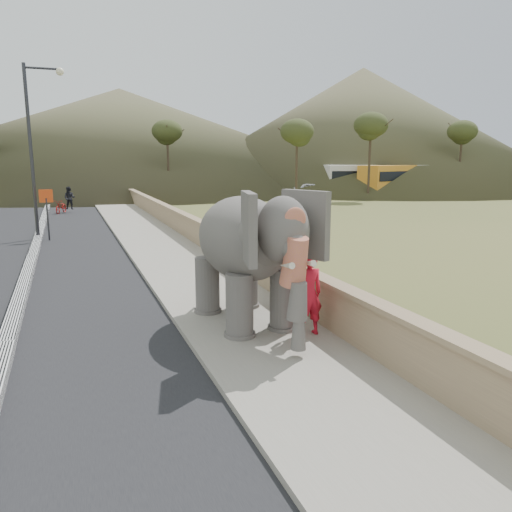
% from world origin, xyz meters
% --- Properties ---
extents(ground, '(160.00, 160.00, 0.00)m').
position_xyz_m(ground, '(0.00, 0.00, 0.00)').
color(ground, olive).
rests_on(ground, ground).
extents(road, '(7.00, 120.00, 0.03)m').
position_xyz_m(road, '(-5.00, 10.00, 0.01)').
color(road, black).
rests_on(road, ground).
extents(median, '(0.35, 120.00, 0.22)m').
position_xyz_m(median, '(-5.00, 10.00, 0.11)').
color(median, black).
rests_on(median, ground).
extents(walkway, '(3.00, 120.00, 0.15)m').
position_xyz_m(walkway, '(0.00, 10.00, 0.07)').
color(walkway, '#9E9687').
rests_on(walkway, ground).
extents(parapet, '(0.30, 120.00, 1.10)m').
position_xyz_m(parapet, '(1.65, 10.00, 0.55)').
color(parapet, tan).
rests_on(parapet, ground).
extents(lamppost, '(1.76, 0.36, 8.00)m').
position_xyz_m(lamppost, '(-4.69, 15.32, 4.87)').
color(lamppost, '#2D2C31').
rests_on(lamppost, ground).
extents(signboard, '(0.60, 0.08, 2.40)m').
position_xyz_m(signboard, '(-4.50, 14.75, 1.64)').
color(signboard, '#2D2D33').
rests_on(signboard, ground).
extents(cow, '(1.78, 1.19, 1.38)m').
position_xyz_m(cow, '(6.88, 12.33, 0.69)').
color(cow, brown).
rests_on(cow, ground).
extents(distant_car, '(4.56, 3.16, 1.44)m').
position_xyz_m(distant_car, '(19.08, 33.34, 0.72)').
color(distant_car, silver).
rests_on(distant_car, ground).
extents(bus_white, '(11.28, 5.10, 3.10)m').
position_xyz_m(bus_white, '(26.03, 32.61, 1.55)').
color(bus_white, white).
rests_on(bus_white, ground).
extents(bus_orange, '(11.25, 5.59, 3.10)m').
position_xyz_m(bus_orange, '(28.14, 31.65, 1.55)').
color(bus_orange, orange).
rests_on(bus_orange, ground).
extents(hill_right, '(56.00, 56.00, 16.00)m').
position_xyz_m(hill_right, '(36.00, 52.00, 8.00)').
color(hill_right, brown).
rests_on(hill_right, ground).
extents(hill_far, '(80.00, 80.00, 14.00)m').
position_xyz_m(hill_far, '(5.00, 70.00, 7.00)').
color(hill_far, brown).
rests_on(hill_far, ground).
extents(elephant_and_man, '(2.51, 4.34, 3.01)m').
position_xyz_m(elephant_and_man, '(0.02, 0.11, 1.65)').
color(elephant_and_man, slate).
rests_on(elephant_and_man, ground).
extents(motorcyclist, '(1.66, 1.87, 1.85)m').
position_xyz_m(motorcyclist, '(-3.73, 27.03, 0.71)').
color(motorcyclist, '#9C0F0E').
rests_on(motorcyclist, ground).
extents(trees, '(48.23, 42.38, 9.28)m').
position_xyz_m(trees, '(3.21, 28.96, 3.98)').
color(trees, '#473828').
rests_on(trees, ground).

